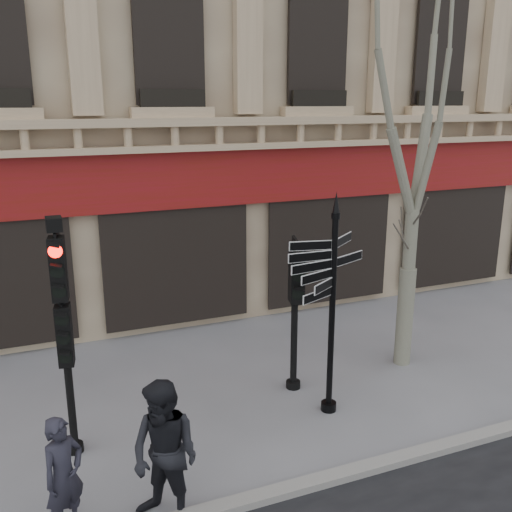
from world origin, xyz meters
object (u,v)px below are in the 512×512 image
Objects in this scene: pedestrian_a at (64,476)px; pedestrian_b at (165,455)px; fingerpost at (334,268)px; traffic_signal_secondary at (295,289)px; traffic_signal_main at (62,310)px; plane_tree at (422,85)px.

pedestrian_b is (1.21, -0.33, 0.19)m from pedestrian_a.
pedestrian_b is (-3.30, -1.64, -1.63)m from fingerpost.
traffic_signal_secondary is 4.16m from pedestrian_b.
traffic_signal_main is at bearing 161.92° from fingerpost.
pedestrian_b is at bearing -166.04° from fingerpost.
pedestrian_b is (0.97, -2.06, -1.37)m from traffic_signal_main.
traffic_signal_secondary is (4.05, 0.56, -0.38)m from traffic_signal_main.
plane_tree is at bearing 76.38° from pedestrian_b.
traffic_signal_secondary is 0.36× the size of plane_tree.
fingerpost is at bearing -61.85° from traffic_signal_secondary.
plane_tree is at bearing 15.05° from traffic_signal_main.
fingerpost is 1.97× the size of pedestrian_b.
pedestrian_a is (-6.85, -2.39, -4.78)m from plane_tree.
traffic_signal_secondary is (-0.22, 0.97, -0.64)m from fingerpost.
traffic_signal_secondary is at bearing 90.35° from fingerpost.
pedestrian_a is (-0.24, -1.73, -1.56)m from traffic_signal_main.
traffic_signal_secondary reaches higher than pedestrian_b.
pedestrian_a is at bearing -88.42° from traffic_signal_main.
plane_tree is 4.01× the size of pedestrian_b.
traffic_signal_secondary is 5.00m from pedestrian_a.
traffic_signal_main is (-4.27, 0.42, -0.26)m from fingerpost.
plane_tree reaches higher than pedestrian_b.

